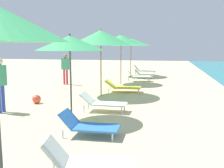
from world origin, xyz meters
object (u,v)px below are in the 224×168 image
(person_walking_near, at_px, (0,79))
(beach_ball, at_px, (37,99))
(lounger_farthest_inland, at_px, (144,74))
(umbrella_fourth, at_px, (70,43))
(lounger_fourth_inland, at_px, (88,125))
(umbrella_sixth, at_px, (121,39))
(umbrella_fifth, at_px, (101,38))
(lounger_fourth_shoreside, at_px, (103,102))
(lounger_third_shoreside, at_px, (87,161))
(person_walking_mid, at_px, (65,66))
(lounger_fifth_shoreside, at_px, (122,86))
(umbrella_farthest, at_px, (131,42))
(lounger_sixth_shoreside, at_px, (138,76))
(lounger_farthest_shoreside, at_px, (144,70))

(person_walking_near, relative_size, beach_ball, 5.41)
(person_walking_near, height_order, beach_ball, person_walking_near)
(lounger_farthest_inland, height_order, beach_ball, lounger_farthest_inland)
(umbrella_fourth, distance_m, lounger_fourth_inland, 2.35)
(umbrella_fourth, relative_size, umbrella_sixth, 0.89)
(umbrella_fifth, bearing_deg, lounger_fourth_shoreside, -75.09)
(beach_ball, bearing_deg, lounger_third_shoreside, -55.35)
(lounger_third_shoreside, distance_m, umbrella_sixth, 10.50)
(person_walking_mid, bearing_deg, lounger_fifth_shoreside, -107.40)
(lounger_fourth_shoreside, height_order, umbrella_farthest, umbrella_farthest)
(lounger_third_shoreside, bearing_deg, lounger_fourth_shoreside, 88.56)
(lounger_fifth_shoreside, xyz_separation_m, lounger_sixth_shoreside, (0.33, 3.65, 0.08))
(lounger_fifth_shoreside, height_order, lounger_farthest_shoreside, lounger_farthest_shoreside)
(lounger_fourth_shoreside, xyz_separation_m, umbrella_farthest, (-0.35, 9.60, 1.97))
(umbrella_fourth, xyz_separation_m, lounger_fourth_inland, (0.83, -1.16, -1.87))
(lounger_fourth_inland, xyz_separation_m, umbrella_fifth, (-0.87, 4.81, 2.10))
(umbrella_farthest, bearing_deg, lounger_farthest_shoreside, 51.62)
(umbrella_farthest, bearing_deg, lounger_fourth_inland, -87.36)
(lounger_fourth_shoreside, distance_m, person_walking_mid, 6.17)
(lounger_farthest_shoreside, distance_m, beach_ball, 10.42)
(lounger_third_shoreside, bearing_deg, lounger_farthest_inland, 79.11)
(lounger_fifth_shoreside, xyz_separation_m, person_walking_near, (-3.10, -4.29, 0.78))
(lounger_third_shoreside, distance_m, umbrella_fourth, 3.83)
(umbrella_fourth, height_order, umbrella_fifth, umbrella_fifth)
(lounger_sixth_shoreside, distance_m, umbrella_farthest, 3.18)
(lounger_sixth_shoreside, xyz_separation_m, lounger_farthest_shoreside, (0.08, 3.43, 0.01))
(lounger_fourth_inland, xyz_separation_m, beach_ball, (-2.80, 2.93, -0.10))
(umbrella_farthest, bearing_deg, lounger_fourth_shoreside, -87.89)
(beach_ball, bearing_deg, person_walking_near, -107.71)
(person_walking_near, relative_size, person_walking_mid, 1.05)
(umbrella_farthest, xyz_separation_m, person_walking_near, (-2.70, -10.34, -1.23))
(person_walking_near, bearing_deg, umbrella_fourth, -0.89)
(umbrella_fifth, xyz_separation_m, lounger_fifth_shoreside, (0.73, 1.00, -2.11))
(umbrella_fourth, distance_m, lounger_fourth_shoreside, 2.24)
(lounger_third_shoreside, distance_m, lounger_sixth_shoreside, 11.37)
(umbrella_fifth, distance_m, beach_ball, 3.48)
(umbrella_farthest, height_order, lounger_farthest_inland, umbrella_farthest)
(lounger_fourth_inland, distance_m, umbrella_fifth, 5.32)
(umbrella_fifth, bearing_deg, umbrella_fourth, -89.34)
(lounger_sixth_shoreside, bearing_deg, lounger_fourth_inland, -103.94)
(lounger_farthest_inland, bearing_deg, lounger_fourth_shoreside, -92.64)
(lounger_fourth_shoreside, bearing_deg, umbrella_fifth, 105.60)
(umbrella_fifth, distance_m, umbrella_farthest, 7.06)
(lounger_fifth_shoreside, relative_size, lounger_farthest_shoreside, 1.06)
(lounger_fourth_inland, distance_m, lounger_farthest_inland, 10.85)
(lounger_fourth_inland, distance_m, lounger_farthest_shoreside, 12.89)
(lounger_farthest_inland, xyz_separation_m, person_walking_mid, (-3.85, -3.38, 0.70))
(lounger_fourth_inland, bearing_deg, lounger_farthest_inland, 86.93)
(lounger_farthest_shoreside, xyz_separation_m, lounger_farthest_inland, (0.14, -2.05, -0.06))
(lounger_third_shoreside, xyz_separation_m, lounger_fourth_inland, (-0.55, 1.91, -0.03))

